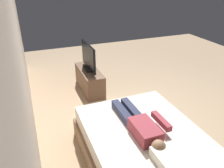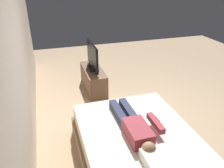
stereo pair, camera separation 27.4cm
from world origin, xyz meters
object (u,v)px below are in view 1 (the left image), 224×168
tv_stand (90,80)px  tv (89,58)px  remote (160,117)px  bed (143,146)px  person (141,125)px  pillow (173,161)px

tv_stand → tv: bearing=0.0°
remote → tv: tv is taller
tv → bed: bearing=-178.1°
person → tv: bearing=1.0°
pillow → tv_stand: (3.05, 0.08, -0.35)m
tv → pillow: bearing=-178.5°
bed → tv_stand: bed is taller
person → tv: (2.37, 0.04, 0.16)m
remote → person: bearing=110.5°
pillow → tv: bearing=1.5°
pillow → bed: bearing=0.0°
person → tv: size_ratio=1.43×
bed → remote: (0.18, -0.37, 0.29)m
pillow → remote: bearing=-23.8°
pillow → person: bearing=3.2°
bed → tv: size_ratio=2.21×
tv_stand → tv: 0.53m
pillow → person: (0.68, 0.04, 0.02)m
tv_stand → pillow: bearing=-178.5°
tv_stand → person: bearing=-179.0°
bed → pillow: (-0.65, -0.00, 0.34)m
bed → tv_stand: (2.40, 0.08, -0.01)m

